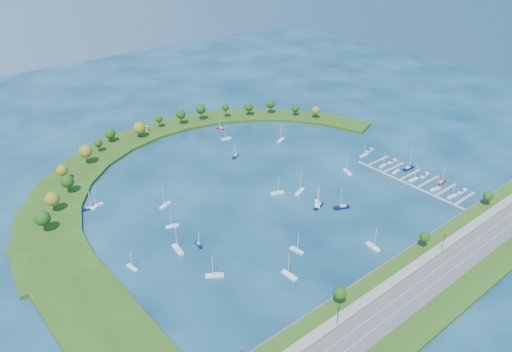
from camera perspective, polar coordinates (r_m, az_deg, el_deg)
ground at (r=315.66m, az=-0.12°, el=-1.25°), size 700.00×700.00×0.00m
south_shoreline at (r=250.47m, az=18.54°, el=-11.90°), size 420.00×43.10×11.60m
breakwater at (r=328.96m, az=-11.83°, el=-0.39°), size 286.74×247.64×2.00m
breakwater_trees at (r=364.68m, az=-11.70°, el=4.28°), size 238.54×93.71×14.26m
harbor_tower at (r=397.90m, az=-12.50°, el=5.36°), size 2.60×2.60×4.34m
dock_system at (r=338.46m, az=17.89°, el=-0.49°), size 24.28×82.00×1.60m
moored_boat_0 at (r=307.91m, az=2.46°, el=-1.92°), size 8.70×5.15×12.36m
moored_boat_1 at (r=262.82m, az=-9.03°, el=-8.35°), size 4.26×10.31×14.70m
moored_boat_2 at (r=337.29m, az=10.54°, el=0.51°), size 5.31×9.14×12.97m
moored_boat_3 at (r=298.61m, az=7.10°, el=-3.20°), size 8.55×8.38×13.75m
moored_boat_4 at (r=265.01m, az=-6.62°, el=-7.84°), size 3.23×6.75×9.56m
moored_boat_5 at (r=378.17m, az=2.90°, el=4.22°), size 9.24×5.29×13.11m
moored_boat_6 at (r=297.66m, az=9.87°, el=-3.55°), size 10.02×6.73×14.41m
moored_boat_7 at (r=310.19m, az=5.09°, el=-1.76°), size 9.56×5.90×13.63m
moored_boat_8 at (r=260.14m, az=4.73°, el=-8.51°), size 3.42×8.27×11.80m
moored_boat_9 at (r=244.30m, az=3.90°, el=-11.34°), size 2.86×9.23×13.46m
moored_boat_10 at (r=268.90m, az=13.39°, el=-7.90°), size 3.65×9.05×12.92m
moored_boat_11 at (r=399.12m, az=-4.12°, el=5.54°), size 5.75×7.20×10.72m
moored_boat_12 at (r=300.53m, az=-10.45°, el=-3.27°), size 8.79×5.26×12.50m
moored_boat_13 at (r=309.73m, az=-17.92°, el=-3.26°), size 8.92×5.19×12.65m
moored_boat_14 at (r=380.80m, az=-3.46°, el=4.38°), size 8.34×3.92×11.83m
moored_boat_15 at (r=244.55m, az=-4.80°, el=-11.34°), size 8.73×7.20×13.12m
moored_boat_16 at (r=308.92m, az=-18.67°, el=-3.49°), size 8.66×4.18×12.27m
moored_boat_17 at (r=353.12m, az=-2.39°, el=2.35°), size 7.90×5.83×11.54m
moored_boat_18 at (r=296.99m, az=7.26°, el=-3.41°), size 9.39×5.20×13.30m
moored_boat_19 at (r=256.04m, az=-14.17°, el=-10.16°), size 2.94×7.42×10.61m
moored_boat_20 at (r=281.22m, az=-9.65°, el=-5.67°), size 7.61×4.56×10.82m
docked_boat_0 at (r=327.43m, az=21.76°, el=-2.16°), size 7.61×3.11×10.87m
docked_boat_1 at (r=335.66m, az=22.74°, el=-1.64°), size 8.32×2.38×1.69m
docked_boat_2 at (r=331.97m, az=20.06°, el=-1.38°), size 7.92×3.42×11.28m
docked_boat_3 at (r=341.15m, az=20.67°, el=-0.65°), size 8.11×2.33×11.90m
docked_boat_4 at (r=338.81m, az=17.78°, el=-0.34°), size 8.14×2.87×11.74m
docked_boat_5 at (r=346.38m, az=18.94°, el=0.08°), size 8.94×3.63×1.77m
docked_boat_6 at (r=345.28m, az=15.89°, el=0.53°), size 7.57×3.28×10.77m
docked_boat_7 at (r=351.99m, az=17.22°, el=0.90°), size 9.66×3.30×13.97m
docked_boat_8 at (r=350.62m, az=14.46°, el=1.18°), size 7.48×3.22×10.65m
docked_boat_9 at (r=358.48m, az=15.47°, el=1.64°), size 8.97×3.23×1.79m
docked_boat_10 at (r=362.16m, az=12.34°, el=2.37°), size 7.28×2.05×10.70m
docked_boat_11 at (r=370.86m, az=13.00°, el=2.90°), size 8.64×3.72×1.71m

